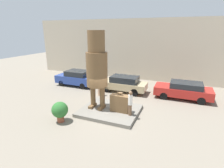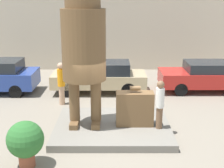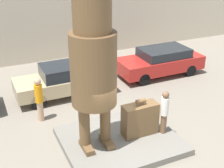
{
  "view_description": "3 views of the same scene",
  "coord_description": "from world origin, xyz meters",
  "px_view_note": "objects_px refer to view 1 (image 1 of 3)",
  "views": [
    {
      "loc": [
        4.43,
        -10.35,
        5.55
      ],
      "look_at": [
        0.05,
        0.27,
        2.02
      ],
      "focal_mm": 28.0,
      "sensor_mm": 36.0,
      "label": 1
    },
    {
      "loc": [
        -0.01,
        -10.11,
        4.56
      ],
      "look_at": [
        -0.04,
        -0.03,
        1.7
      ],
      "focal_mm": 50.0,
      "sensor_mm": 36.0,
      "label": 2
    },
    {
      "loc": [
        -4.09,
        -8.27,
        6.62
      ],
      "look_at": [
        -0.21,
        0.21,
        2.29
      ],
      "focal_mm": 50.0,
      "sensor_mm": 36.0,
      "label": 3
    }
  ],
  "objects_px": {
    "parked_car_blue": "(77,78)",
    "parked_car_tan": "(123,83)",
    "planter_pot": "(60,110)",
    "worker_hivis": "(99,85)",
    "statue_figure": "(97,65)",
    "giant_suitcase": "(120,103)",
    "parked_car_red": "(183,90)",
    "tourist": "(130,102)"
  },
  "relations": [
    {
      "from": "parked_car_blue",
      "to": "parked_car_tan",
      "type": "distance_m",
      "value": 5.11
    },
    {
      "from": "planter_pot",
      "to": "worker_hivis",
      "type": "relative_size",
      "value": 0.72
    },
    {
      "from": "planter_pot",
      "to": "worker_hivis",
      "type": "height_order",
      "value": "worker_hivis"
    },
    {
      "from": "statue_figure",
      "to": "giant_suitcase",
      "type": "relative_size",
      "value": 3.81
    },
    {
      "from": "statue_figure",
      "to": "worker_hivis",
      "type": "height_order",
      "value": "statue_figure"
    },
    {
      "from": "giant_suitcase",
      "to": "parked_car_tan",
      "type": "distance_m",
      "value": 4.73
    },
    {
      "from": "planter_pot",
      "to": "parked_car_red",
      "type": "bearing_deg",
      "value": 45.37
    },
    {
      "from": "giant_suitcase",
      "to": "worker_hivis",
      "type": "distance_m",
      "value": 4.06
    },
    {
      "from": "parked_car_blue",
      "to": "parked_car_tan",
      "type": "height_order",
      "value": "parked_car_blue"
    },
    {
      "from": "tourist",
      "to": "worker_hivis",
      "type": "distance_m",
      "value": 4.86
    },
    {
      "from": "parked_car_blue",
      "to": "parked_car_red",
      "type": "bearing_deg",
      "value": -178.62
    },
    {
      "from": "tourist",
      "to": "parked_car_blue",
      "type": "relative_size",
      "value": 0.41
    },
    {
      "from": "tourist",
      "to": "giant_suitcase",
      "type": "bearing_deg",
      "value": 160.03
    },
    {
      "from": "parked_car_blue",
      "to": "worker_hivis",
      "type": "height_order",
      "value": "worker_hivis"
    },
    {
      "from": "parked_car_tan",
      "to": "parked_car_blue",
      "type": "bearing_deg",
      "value": -0.17
    },
    {
      "from": "statue_figure",
      "to": "worker_hivis",
      "type": "distance_m",
      "value": 3.83
    },
    {
      "from": "parked_car_blue",
      "to": "planter_pot",
      "type": "height_order",
      "value": "parked_car_blue"
    },
    {
      "from": "statue_figure",
      "to": "planter_pot",
      "type": "height_order",
      "value": "statue_figure"
    },
    {
      "from": "giant_suitcase",
      "to": "parked_car_tan",
      "type": "relative_size",
      "value": 0.31
    },
    {
      "from": "statue_figure",
      "to": "planter_pot",
      "type": "bearing_deg",
      "value": -120.9
    },
    {
      "from": "tourist",
      "to": "parked_car_blue",
      "type": "xyz_separation_m",
      "value": [
        -7.27,
        4.84,
        -0.31
      ]
    },
    {
      "from": "worker_hivis",
      "to": "parked_car_blue",
      "type": "bearing_deg",
      "value": 153.26
    },
    {
      "from": "tourist",
      "to": "worker_hivis",
      "type": "relative_size",
      "value": 0.9
    },
    {
      "from": "parked_car_blue",
      "to": "parked_car_red",
      "type": "distance_m",
      "value": 10.4
    },
    {
      "from": "giant_suitcase",
      "to": "parked_car_blue",
      "type": "xyz_separation_m",
      "value": [
        -6.46,
        4.55,
        0.0
      ]
    },
    {
      "from": "statue_figure",
      "to": "parked_car_tan",
      "type": "xyz_separation_m",
      "value": [
        0.36,
        4.5,
        -2.55
      ]
    },
    {
      "from": "planter_pot",
      "to": "parked_car_blue",
      "type": "bearing_deg",
      "value": 115.72
    },
    {
      "from": "giant_suitcase",
      "to": "parked_car_blue",
      "type": "relative_size",
      "value": 0.34
    },
    {
      "from": "statue_figure",
      "to": "planter_pot",
      "type": "xyz_separation_m",
      "value": [
        -1.43,
        -2.39,
        -2.59
      ]
    },
    {
      "from": "tourist",
      "to": "worker_hivis",
      "type": "xyz_separation_m",
      "value": [
        -3.77,
        3.08,
        -0.13
      ]
    },
    {
      "from": "parked_car_blue",
      "to": "parked_car_red",
      "type": "xyz_separation_m",
      "value": [
        10.39,
        0.25,
        -0.05
      ]
    },
    {
      "from": "parked_car_red",
      "to": "planter_pot",
      "type": "distance_m",
      "value": 10.06
    },
    {
      "from": "parked_car_blue",
      "to": "parked_car_tan",
      "type": "xyz_separation_m",
      "value": [
        5.11,
        -0.02,
        -0.03
      ]
    },
    {
      "from": "statue_figure",
      "to": "parked_car_blue",
      "type": "bearing_deg",
      "value": 136.49
    },
    {
      "from": "parked_car_red",
      "to": "planter_pot",
      "type": "relative_size",
      "value": 3.45
    },
    {
      "from": "parked_car_tan",
      "to": "planter_pot",
      "type": "relative_size",
      "value": 3.4
    },
    {
      "from": "planter_pot",
      "to": "statue_figure",
      "type": "bearing_deg",
      "value": 59.1
    },
    {
      "from": "tourist",
      "to": "statue_figure",
      "type": "bearing_deg",
      "value": 172.66
    },
    {
      "from": "parked_car_blue",
      "to": "parked_car_red",
      "type": "relative_size",
      "value": 0.9
    },
    {
      "from": "parked_car_blue",
      "to": "planter_pot",
      "type": "bearing_deg",
      "value": 115.72
    },
    {
      "from": "parked_car_tan",
      "to": "tourist",
      "type": "bearing_deg",
      "value": 114.08
    },
    {
      "from": "parked_car_blue",
      "to": "tourist",
      "type": "bearing_deg",
      "value": 146.34
    }
  ]
}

